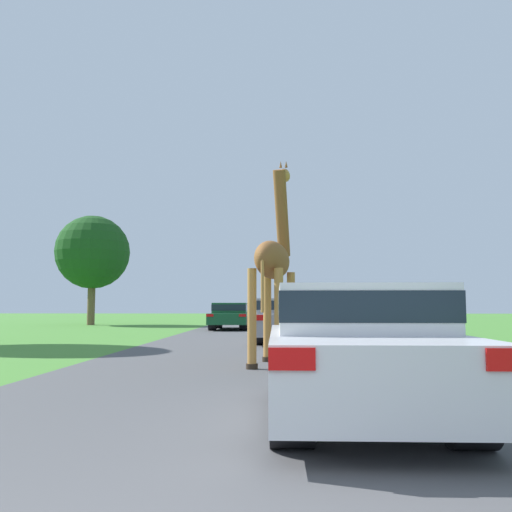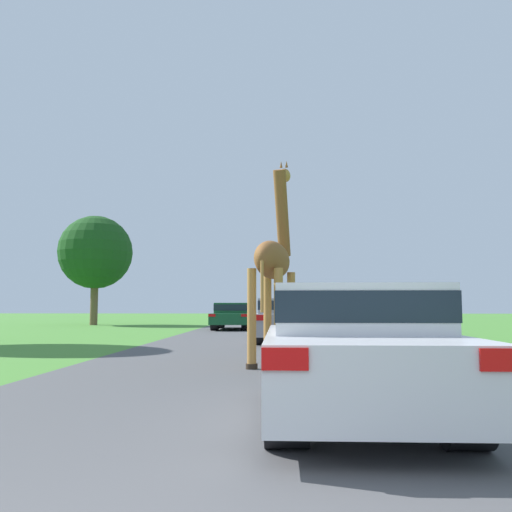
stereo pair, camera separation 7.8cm
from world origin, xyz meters
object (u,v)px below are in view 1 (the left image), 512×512
Objects in this scene: car_lead_maroon at (358,348)px; giraffe_near_road at (274,263)px; car_rear_follower at (381,328)px; sign_post at (444,309)px; car_verge_right at (325,315)px; tree_far_right at (93,252)px; car_far_ahead at (314,317)px; car_queue_right at (230,315)px; car_queue_left at (283,319)px.

giraffe_near_road is at bearing 99.94° from car_lead_maroon.
sign_post is (2.31, 2.16, 0.50)m from car_rear_follower.
tree_far_right is (-14.39, 3.83, 3.90)m from car_verge_right.
car_rear_follower is 0.57× the size of tree_far_right.
car_verge_right is at bearing 79.75° from car_far_ahead.
car_verge_right is 15.71m from car_rear_follower.
car_far_ahead is (0.78, 18.28, -0.06)m from car_lead_maroon.
car_queue_right is 11.60m from tree_far_right.
car_lead_maroon is 1.05× the size of car_rear_follower.
car_queue_right is (-3.27, 22.05, -0.02)m from car_lead_maroon.
tree_far_right is (-13.36, 9.52, 3.88)m from car_far_ahead.
car_lead_maroon is 12.49m from car_queue_left.
sign_post reaches higher than car_lead_maroon.
car_queue_left is 6.00m from car_far_ahead.
car_lead_maroon is at bearing -86.85° from car_queue_left.
car_queue_right is 5.43m from car_verge_right.
car_verge_right is 1.08× the size of car_rear_follower.
car_rear_follower is at bearing -53.56° from tree_far_right.
car_far_ahead is 1.12× the size of car_verge_right.
sign_post is at bearing -80.21° from car_verge_right.
car_verge_right is 15.39m from tree_far_right.
car_queue_right is 14.71m from car_rear_follower.
giraffe_near_road is at bearing -98.43° from car_verge_right.
car_queue_right is (-2.33, 16.67, -1.39)m from giraffe_near_road.
car_rear_follower is 24.60m from tree_far_right.
car_queue_left is at bearing 93.15° from car_lead_maroon.
sign_post is at bearing 43.16° from car_rear_follower.
car_far_ahead is 2.92× the size of sign_post.
tree_far_right reaches higher than sign_post.
car_rear_follower is 2.42× the size of sign_post.
car_far_ahead is at bearing 87.56° from car_lead_maroon.
tree_far_right is 4.26× the size of sign_post.
car_rear_follower is at bearing -69.64° from car_queue_right.
car_lead_maroon is 0.86× the size of car_queue_right.
car_verge_right is (1.81, 23.98, -0.08)m from car_lead_maroon.
tree_far_right reaches higher than giraffe_near_road.
tree_far_right reaches higher than car_queue_left.
giraffe_near_road is at bearing -97.62° from car_far_ahead.
car_queue_left is at bearing -102.23° from car_verge_right.
sign_post is (4.15, 10.43, 0.37)m from car_lead_maroon.
car_verge_right is at bearing 85.68° from car_lead_maroon.
sign_post is at bearing -57.44° from car_queue_right.
car_queue_right is at bearing 109.06° from giraffe_near_road.
tree_far_right is at bearing 126.44° from car_rear_follower.
car_rear_follower is 3.20m from sign_post.
car_rear_follower is (5.12, -13.79, -0.10)m from car_queue_right.
car_queue_left is 0.69× the size of tree_far_right.
car_queue_left is at bearing 157.14° from sign_post.
car_verge_right reaches higher than car_rear_follower.
giraffe_near_road is 13.09m from car_far_ahead.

